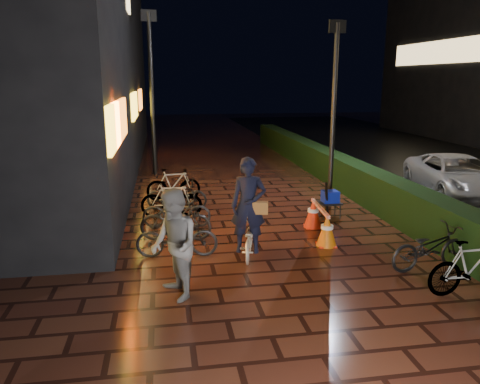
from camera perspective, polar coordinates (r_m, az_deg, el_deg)
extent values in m
plane|color=#381911|center=(9.04, 7.62, -9.36)|extent=(80.00, 80.00, 0.00)
cube|color=black|center=(17.23, 10.50, 3.36)|extent=(0.70, 20.00, 1.00)
imported|color=slate|center=(7.63, -8.03, -6.42)|extent=(0.93, 1.06, 1.83)
imported|color=#B8B8BD|center=(15.87, 24.92, 1.85)|extent=(2.71, 4.65, 1.22)
cube|color=yellow|center=(9.53, -15.14, 7.68)|extent=(0.08, 2.00, 0.90)
cube|color=orange|center=(11.02, -14.41, 8.47)|extent=(0.08, 3.00, 0.90)
cube|color=yellow|center=(16.99, -12.75, 10.25)|extent=(0.08, 2.80, 0.90)
cube|color=orange|center=(21.98, -12.05, 10.99)|extent=(0.08, 2.20, 0.90)
cube|color=#FFD88C|center=(30.49, 23.07, 15.41)|extent=(0.06, 10.00, 1.30)
cylinder|color=black|center=(13.30, 11.29, 8.92)|extent=(0.15, 0.15, 4.95)
cube|color=black|center=(13.33, 11.79, 19.16)|extent=(0.48, 0.13, 0.33)
cylinder|color=black|center=(17.66, -10.68, 11.40)|extent=(0.18, 0.18, 5.77)
cube|color=black|center=(17.78, -11.10, 20.37)|extent=(0.56, 0.19, 0.39)
imported|color=silver|center=(9.51, 1.05, -5.63)|extent=(0.82, 1.50, 0.75)
imported|color=black|center=(9.19, 1.03, -1.65)|extent=(0.79, 0.61, 1.91)
cube|color=brown|center=(9.17, 2.40, -1.93)|extent=(0.36, 0.22, 0.24)
cone|color=#D6630B|center=(10.24, 10.55, -4.58)|extent=(0.44, 0.44, 0.70)
cone|color=red|center=(11.44, 8.90, -2.56)|extent=(0.44, 0.44, 0.70)
cube|color=red|center=(10.35, 10.47, -6.35)|extent=(0.41, 0.41, 0.03)
cube|color=red|center=(11.54, 8.84, -4.16)|extent=(0.41, 0.41, 0.03)
cube|color=red|center=(10.75, 9.74, -1.93)|extent=(0.20, 1.50, 0.07)
cube|color=black|center=(12.27, 10.91, -1.31)|extent=(0.55, 0.45, 0.04)
cylinder|color=black|center=(12.09, 10.20, -2.53)|extent=(0.03, 0.03, 0.38)
cylinder|color=black|center=(12.24, 12.12, -2.41)|extent=(0.03, 0.03, 0.38)
cylinder|color=black|center=(12.41, 9.63, -2.08)|extent=(0.03, 0.03, 0.38)
cylinder|color=black|center=(12.56, 11.51, -1.97)|extent=(0.03, 0.03, 0.38)
cube|color=#0D1EB4|center=(12.23, 10.95, -0.54)|extent=(0.40, 0.34, 0.30)
cylinder|color=black|center=(12.05, 10.53, -0.84)|extent=(0.27, 0.38, 0.96)
imported|color=black|center=(12.23, -8.37, -0.86)|extent=(1.63, 0.61, 0.96)
imported|color=black|center=(10.44, -7.87, -3.39)|extent=(1.64, 0.70, 0.96)
imported|color=black|center=(11.36, -7.74, -2.22)|extent=(1.69, 0.75, 0.86)
imported|color=black|center=(13.95, -8.11, 0.95)|extent=(1.63, 0.61, 0.96)
imported|color=black|center=(12.88, -7.71, -0.32)|extent=(1.71, 0.82, 0.86)
imported|color=black|center=(9.52, -7.70, -5.37)|extent=(1.68, 0.70, 0.86)
imported|color=black|center=(8.73, 26.41, -8.19)|extent=(1.61, 0.51, 0.96)
imported|color=black|center=(9.52, 22.13, -6.30)|extent=(1.70, 0.79, 0.86)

